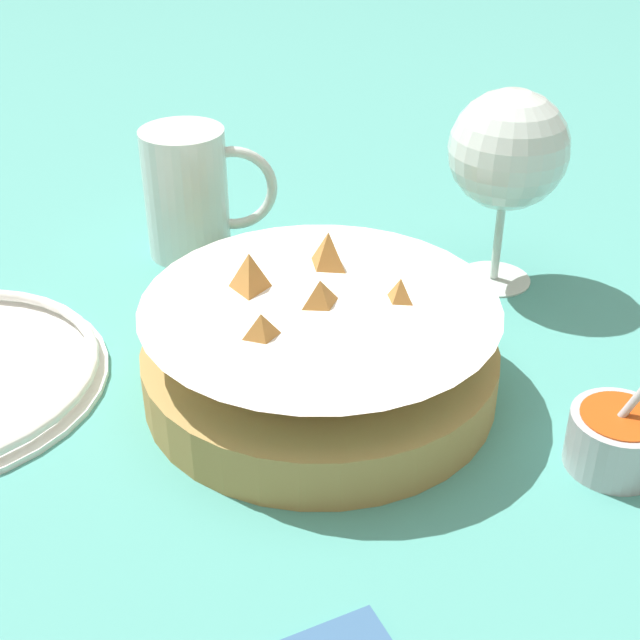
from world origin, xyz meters
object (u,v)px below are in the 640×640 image
Objects in this scene: wine_glass at (508,155)px; beer_mug at (189,197)px; food_basket at (317,348)px; sauce_cup at (617,437)px.

wine_glass reaches higher than beer_mug.
sauce_cup reaches higher than food_basket.
sauce_cup is at bearing -49.93° from beer_mug.
wine_glass reaches higher than sauce_cup.
beer_mug is (-0.26, 0.31, 0.03)m from sauce_cup.
beer_mug is at bearing 162.87° from wine_glass.
wine_glass is at bearing -17.13° from beer_mug.
sauce_cup is 0.63× the size of wine_glass.
sauce_cup is (0.17, -0.10, -0.01)m from food_basket.
wine_glass is at bearing 40.43° from food_basket.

